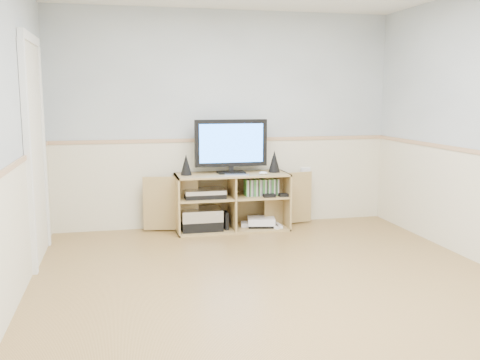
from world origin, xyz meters
The scene contains 11 objects.
room centered at (-0.06, 0.12, 1.22)m, with size 4.04×4.54×2.54m.
media_cabinet centered at (0.03, 2.04, 0.33)m, with size 2.01×0.48×0.65m.
monitor centered at (0.03, 2.03, 0.98)m, with size 0.83×0.18×0.61m.
speaker_left centered at (-0.50, 2.00, 0.77)m, with size 0.13×0.13×0.23m, color black.
speaker_right centered at (0.53, 2.00, 0.78)m, with size 0.14×0.14×0.25m, color black.
keyboard centered at (0.05, 1.84, 0.66)m, with size 0.27×0.11×0.01m, color silver.
mouse centered at (0.36, 1.84, 0.67)m, with size 0.10×0.06×0.04m, color white.
av_components centered at (-0.32, 1.98, 0.22)m, with size 0.53×0.34×0.47m.
game_consoles centered at (0.36, 1.97, 0.07)m, with size 0.46×0.31×0.11m.
game_cases centered at (0.37, 1.96, 0.48)m, with size 0.39×0.14×0.19m, color #3F8C3F.
wall_outlet centered at (1.00, 2.23, 0.60)m, with size 0.12×0.03×0.12m, color white.
Camera 1 is at (-1.21, -3.91, 1.53)m, focal length 40.00 mm.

